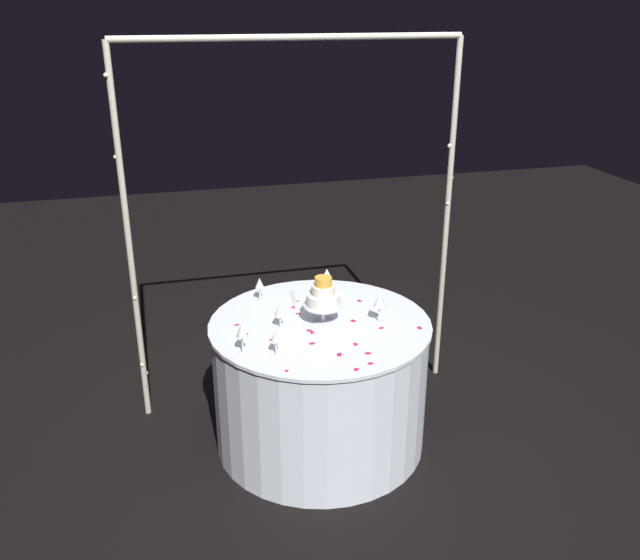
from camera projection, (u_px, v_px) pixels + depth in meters
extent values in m
plane|color=black|center=(320.00, 439.00, 3.99)|extent=(12.00, 12.00, 0.00)
cylinder|color=#B7B29E|center=(129.00, 247.00, 3.82)|extent=(0.04, 0.04, 2.24)
cylinder|color=#B7B29E|center=(447.00, 220.00, 4.28)|extent=(0.04, 0.04, 2.24)
cylinder|color=#B7B29E|center=(294.00, 37.00, 3.62)|extent=(1.97, 0.04, 0.04)
sphere|color=#F9EAB2|center=(115.00, 157.00, 3.62)|extent=(0.02, 0.02, 0.02)
sphere|color=#F9EAB2|center=(448.00, 204.00, 4.22)|extent=(0.02, 0.02, 0.02)
sphere|color=#F9EAB2|center=(173.00, 39.00, 3.47)|extent=(0.02, 0.02, 0.02)
sphere|color=#F9EAB2|center=(146.00, 373.00, 4.16)|extent=(0.02, 0.02, 0.02)
sphere|color=#F9EAB2|center=(449.00, 146.00, 4.09)|extent=(0.02, 0.02, 0.02)
sphere|color=#F9EAB2|center=(263.00, 38.00, 3.58)|extent=(0.02, 0.02, 0.02)
sphere|color=#F9EAB2|center=(142.00, 365.00, 4.10)|extent=(0.02, 0.02, 0.02)
sphere|color=#F9EAB2|center=(452.00, 178.00, 4.19)|extent=(0.02, 0.02, 0.02)
sphere|color=#F9EAB2|center=(351.00, 36.00, 3.70)|extent=(0.02, 0.02, 0.02)
sphere|color=#F9EAB2|center=(135.00, 298.00, 3.93)|extent=(0.02, 0.02, 0.02)
sphere|color=#F9EAB2|center=(450.00, 145.00, 4.09)|extent=(0.02, 0.02, 0.02)
sphere|color=#F9EAB2|center=(433.00, 36.00, 3.81)|extent=(0.02, 0.02, 0.02)
sphere|color=#F9EAB2|center=(106.00, 75.00, 3.44)|extent=(0.02, 0.02, 0.02)
cylinder|color=silver|center=(320.00, 384.00, 3.84)|extent=(1.21, 1.21, 0.75)
cylinder|color=silver|center=(320.00, 324.00, 3.70)|extent=(1.24, 1.24, 0.02)
cylinder|color=silver|center=(323.00, 321.00, 3.70)|extent=(0.11, 0.11, 0.01)
cylinder|color=silver|center=(323.00, 313.00, 3.68)|extent=(0.02, 0.02, 0.09)
cylinder|color=silver|center=(323.00, 305.00, 3.66)|extent=(0.22, 0.22, 0.01)
cylinder|color=silver|center=(323.00, 299.00, 3.65)|extent=(0.19, 0.19, 0.06)
cylinder|color=silver|center=(323.00, 290.00, 3.62)|extent=(0.13, 0.13, 0.05)
cylinder|color=gold|center=(323.00, 281.00, 3.61)|extent=(0.09, 0.09, 0.05)
cylinder|color=silver|center=(327.00, 292.00, 4.08)|extent=(0.06, 0.06, 0.00)
cylinder|color=silver|center=(327.00, 285.00, 4.06)|extent=(0.01, 0.01, 0.08)
cone|color=silver|center=(327.00, 274.00, 4.03)|extent=(0.07, 0.07, 0.07)
cylinder|color=silver|center=(243.00, 353.00, 3.36)|extent=(0.06, 0.06, 0.00)
cylinder|color=silver|center=(242.00, 344.00, 3.35)|extent=(0.01, 0.01, 0.09)
cone|color=silver|center=(242.00, 330.00, 3.31)|extent=(0.06, 0.06, 0.07)
cylinder|color=silver|center=(379.00, 322.00, 3.70)|extent=(0.06, 0.06, 0.00)
cylinder|color=silver|center=(379.00, 314.00, 3.68)|extent=(0.01, 0.01, 0.09)
cone|color=silver|center=(380.00, 300.00, 3.65)|extent=(0.07, 0.07, 0.07)
cylinder|color=silver|center=(276.00, 355.00, 3.35)|extent=(0.06, 0.06, 0.00)
cylinder|color=silver|center=(276.00, 347.00, 3.33)|extent=(0.01, 0.01, 0.08)
cone|color=silver|center=(276.00, 336.00, 3.31)|extent=(0.05, 0.05, 0.06)
cylinder|color=silver|center=(260.00, 300.00, 3.97)|extent=(0.06, 0.06, 0.00)
cylinder|color=silver|center=(260.00, 294.00, 3.95)|extent=(0.01, 0.01, 0.08)
cone|color=silver|center=(260.00, 283.00, 3.92)|extent=(0.06, 0.06, 0.06)
cylinder|color=silver|center=(280.00, 328.00, 3.62)|extent=(0.06, 0.06, 0.00)
cylinder|color=silver|center=(280.00, 321.00, 3.61)|extent=(0.01, 0.01, 0.08)
cone|color=silver|center=(280.00, 309.00, 3.58)|extent=(0.06, 0.06, 0.07)
cube|color=silver|center=(294.00, 298.00, 3.99)|extent=(0.05, 0.22, 0.01)
cube|color=white|center=(296.00, 307.00, 3.86)|extent=(0.03, 0.09, 0.01)
ellipsoid|color=#C61951|center=(354.00, 321.00, 3.71)|extent=(0.03, 0.03, 0.00)
ellipsoid|color=#C61951|center=(381.00, 328.00, 3.63)|extent=(0.04, 0.03, 0.00)
ellipsoid|color=#C61951|center=(312.00, 343.00, 3.46)|extent=(0.04, 0.03, 0.00)
ellipsoid|color=#C61951|center=(272.00, 340.00, 3.50)|extent=(0.04, 0.03, 0.00)
ellipsoid|color=#C61951|center=(368.00, 353.00, 3.36)|extent=(0.04, 0.03, 0.00)
ellipsoid|color=#C61951|center=(420.00, 328.00, 3.63)|extent=(0.03, 0.04, 0.00)
ellipsoid|color=#C61951|center=(237.00, 325.00, 3.66)|extent=(0.03, 0.03, 0.00)
ellipsoid|color=#C61951|center=(309.00, 330.00, 3.60)|extent=(0.04, 0.04, 0.00)
ellipsoid|color=#C61951|center=(339.00, 355.00, 3.35)|extent=(0.04, 0.05, 0.00)
ellipsoid|color=#C61951|center=(356.00, 344.00, 3.45)|extent=(0.03, 0.04, 0.00)
ellipsoid|color=#C61951|center=(297.00, 301.00, 3.95)|extent=(0.03, 0.03, 0.00)
ellipsoid|color=#C61951|center=(294.00, 307.00, 3.87)|extent=(0.05, 0.04, 0.00)
ellipsoid|color=#C61951|center=(298.00, 314.00, 3.79)|extent=(0.03, 0.02, 0.00)
ellipsoid|color=#C61951|center=(356.00, 369.00, 3.21)|extent=(0.04, 0.04, 0.00)
ellipsoid|color=#C61951|center=(359.00, 301.00, 3.96)|extent=(0.03, 0.04, 0.00)
ellipsoid|color=#C61951|center=(371.00, 363.00, 3.27)|extent=(0.04, 0.03, 0.00)
ellipsoid|color=#C61951|center=(353.00, 321.00, 3.71)|extent=(0.03, 0.03, 0.00)
ellipsoid|color=#C61951|center=(245.00, 334.00, 3.56)|extent=(0.04, 0.03, 0.00)
ellipsoid|color=#C61951|center=(312.00, 332.00, 3.58)|extent=(0.03, 0.04, 0.00)
ellipsoid|color=#C61951|center=(287.00, 371.00, 3.20)|extent=(0.03, 0.03, 0.00)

